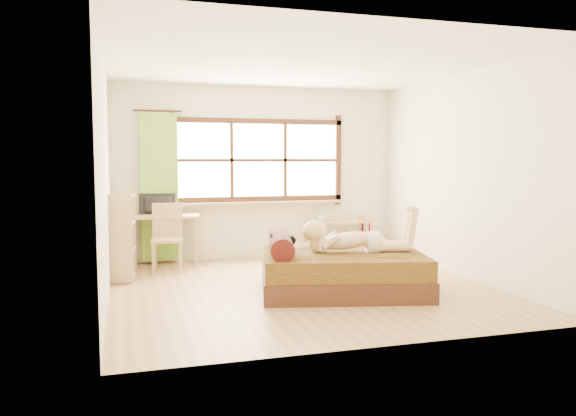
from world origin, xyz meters
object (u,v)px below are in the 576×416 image
object	(u,v)px
woman	(356,228)
chair	(167,233)
kitten	(282,243)
desk	(158,222)
bed	(338,269)
pipe_shelf	(339,230)
bookshelf	(123,236)

from	to	relation	value
woman	chair	world-z (taller)	woman
kitten	desk	distance (m)	2.48
bed	desk	distance (m)	2.98
bed	woman	size ratio (longest dim) A/B	1.65
chair	desk	bearing A→B (deg)	114.07
desk	chair	size ratio (longest dim) A/B	1.34
kitten	chair	xyz separation A→B (m)	(-1.18, 1.75, -0.06)
kitten	pipe_shelf	xyz separation A→B (m)	(1.61, 2.24, -0.18)
woman	bookshelf	bearing A→B (deg)	165.70
pipe_shelf	bookshelf	distance (m)	3.54
bookshelf	bed	bearing A→B (deg)	-22.26
desk	chair	distance (m)	0.40
woman	chair	distance (m)	2.81
bookshelf	kitten	bearing A→B (deg)	-28.63
bookshelf	chair	bearing A→B (deg)	47.29
desk	bed	bearing A→B (deg)	-41.13
desk	pipe_shelf	bearing A→B (deg)	9.55
bed	pipe_shelf	xyz separation A→B (m)	(0.94, 2.33, 0.15)
kitten	bookshelf	bearing A→B (deg)	158.58
desk	bookshelf	distance (m)	1.02
desk	bookshelf	world-z (taller)	bookshelf
woman	bookshelf	world-z (taller)	bookshelf
kitten	pipe_shelf	world-z (taller)	kitten
woman	kitten	size ratio (longest dim) A/B	4.67
bed	pipe_shelf	world-z (taller)	bed
bed	woman	world-z (taller)	woman
desk	pipe_shelf	distance (m)	2.92
desk	bookshelf	size ratio (longest dim) A/B	1.12
woman	kitten	bearing A→B (deg)	-176.62
woman	pipe_shelf	bearing A→B (deg)	85.97
bookshelf	pipe_shelf	bearing A→B (deg)	22.56
desk	chair	xyz separation A→B (m)	(0.11, -0.36, -0.13)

